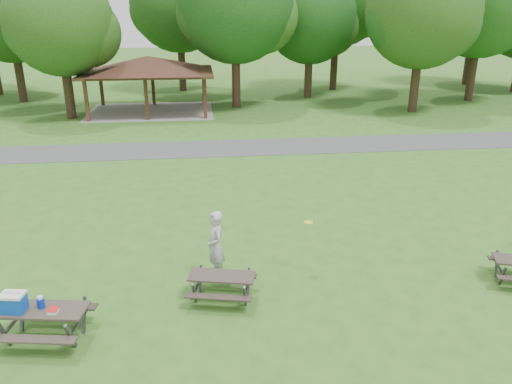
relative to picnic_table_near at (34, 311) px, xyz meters
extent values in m
plane|color=#2E5F1B|center=(4.45, 1.25, -0.74)|extent=(160.00, 160.00, 0.00)
cube|color=#404042|center=(4.45, 15.25, -0.73)|extent=(120.00, 3.20, 0.02)
cube|color=#3D2416|center=(-3.25, 22.55, 0.56)|extent=(0.22, 0.22, 2.60)
cube|color=#362213|center=(-3.25, 27.95, 0.56)|extent=(0.22, 0.22, 2.60)
cube|color=#341F13|center=(0.45, 22.55, 0.56)|extent=(0.22, 0.22, 2.60)
cube|color=#342213|center=(0.45, 27.95, 0.56)|extent=(0.22, 0.22, 2.60)
cube|color=#3A1F15|center=(4.15, 22.55, 0.56)|extent=(0.22, 0.22, 2.60)
cube|color=#362213|center=(4.15, 27.95, 0.56)|extent=(0.22, 0.22, 2.60)
cube|color=#362315|center=(0.45, 25.25, 1.94)|extent=(8.60, 6.60, 0.16)
pyramid|color=#331C14|center=(0.45, 25.25, 2.52)|extent=(7.01, 7.01, 1.00)
cube|color=gray|center=(0.45, 25.25, -0.73)|extent=(8.40, 6.40, 0.03)
cylinder|color=#2F1F15|center=(-9.55, 30.25, 1.18)|extent=(0.60, 0.60, 3.85)
sphere|color=#1A4413|center=(-9.55, 30.25, 6.03)|extent=(7.80, 7.80, 7.80)
sphere|color=#1F4B15|center=(-7.80, 30.55, 5.25)|extent=(5.07, 5.07, 5.07)
cylinder|color=black|center=(-4.55, 23.75, 1.01)|extent=(0.60, 0.60, 3.50)
sphere|color=#1D4614|center=(-4.55, 23.75, 5.23)|extent=(6.60, 6.60, 6.60)
sphere|color=#1C4313|center=(-3.07, 24.05, 4.57)|extent=(4.29, 4.29, 4.29)
sphere|color=#164915|center=(-5.87, 23.55, 4.74)|extent=(3.96, 3.96, 3.96)
cylinder|color=#321F16|center=(6.45, 26.25, 1.27)|extent=(0.60, 0.60, 4.02)
sphere|color=#124113|center=(6.45, 26.25, 6.28)|extent=(8.00, 8.00, 8.00)
sphere|color=#224E16|center=(8.25, 26.55, 5.48)|extent=(5.20, 5.20, 5.20)
sphere|color=#1A4513|center=(4.85, 26.05, 5.68)|extent=(4.80, 4.80, 4.80)
cylinder|color=#322116|center=(12.45, 29.75, 0.97)|extent=(0.60, 0.60, 3.43)
sphere|color=#123F12|center=(12.45, 29.75, 5.31)|extent=(7.00, 7.00, 7.00)
sphere|color=#1B3F12|center=(14.02, 30.05, 4.61)|extent=(4.55, 4.55, 4.55)
sphere|color=#194313|center=(11.05, 29.55, 4.79)|extent=(4.20, 4.20, 4.20)
cylinder|color=black|center=(18.45, 23.25, 1.15)|extent=(0.60, 0.60, 3.78)
sphere|color=#1F4714|center=(18.45, 23.25, 5.81)|extent=(7.40, 7.40, 7.40)
sphere|color=#174413|center=(20.11, 23.55, 5.07)|extent=(4.81, 4.81, 4.81)
sphere|color=#144112|center=(16.97, 23.05, 5.26)|extent=(4.44, 4.44, 4.44)
cylinder|color=#2F1F14|center=(24.45, 26.75, 1.36)|extent=(0.60, 0.60, 4.20)
sphere|color=#184A15|center=(24.45, 26.75, 6.53)|extent=(8.20, 8.20, 8.20)
sphere|color=#1D4814|center=(26.29, 27.05, 5.71)|extent=(5.33, 5.33, 5.33)
sphere|color=#184012|center=(22.81, 26.55, 5.92)|extent=(4.92, 4.92, 4.92)
sphere|color=#1B4012|center=(29.09, 30.05, 4.87)|extent=(4.08, 4.08, 4.08)
sphere|color=#1A4D16|center=(-10.75, 34.05, 5.83)|extent=(5.20, 5.20, 5.20)
cylinder|color=#312115|center=(2.45, 34.25, 1.32)|extent=(0.60, 0.60, 4.13)
sphere|color=#1A4D16|center=(2.45, 34.25, 6.39)|extent=(8.00, 8.00, 8.00)
sphere|color=#154C16|center=(4.25, 34.55, 5.59)|extent=(5.20, 5.20, 5.20)
sphere|color=#1B4A15|center=(0.85, 34.05, 5.79)|extent=(4.80, 4.80, 4.80)
cylinder|color=#322116|center=(15.45, 33.25, 1.53)|extent=(0.60, 0.60, 4.55)
sphere|color=#1E4E16|center=(17.34, 33.55, 6.12)|extent=(5.46, 5.46, 5.46)
sphere|color=#194814|center=(13.77, 33.05, 6.33)|extent=(5.04, 5.04, 5.04)
cylinder|color=black|center=(28.45, 34.75, 1.39)|extent=(0.60, 0.60, 4.27)
sphere|color=#123F12|center=(28.45, 34.75, 6.53)|extent=(8.00, 8.00, 8.00)
sphere|color=#194D16|center=(30.25, 35.05, 5.73)|extent=(5.20, 5.20, 5.20)
sphere|color=#1E4714|center=(26.85, 34.55, 5.93)|extent=(4.80, 4.80, 4.80)
cube|color=#322B24|center=(0.18, 0.00, 0.01)|extent=(1.95, 1.02, 0.05)
cube|color=#322A24|center=(0.09, -0.60, -0.29)|extent=(1.88, 0.56, 0.04)
cube|color=black|center=(0.28, 0.61, -0.29)|extent=(1.88, 0.56, 0.04)
cube|color=#444447|center=(-0.58, -0.26, -0.36)|extent=(0.12, 0.39, 0.81)
cube|color=#404143|center=(-0.46, 0.50, -0.36)|extent=(0.12, 0.39, 0.81)
cube|color=#454548|center=(-0.52, 0.12, -0.33)|extent=(0.30, 1.50, 0.05)
cube|color=#404043|center=(0.83, -0.49, -0.36)|extent=(0.12, 0.39, 0.81)
cube|color=#3B3B3D|center=(0.95, 0.27, -0.36)|extent=(0.12, 0.39, 0.81)
cube|color=#414144|center=(0.89, -0.11, -0.33)|extent=(0.30, 1.50, 0.05)
cube|color=#0C43B5|center=(-0.39, -0.01, 0.22)|extent=(0.52, 0.42, 0.37)
cube|color=silver|center=(-0.39, -0.01, 0.44)|extent=(0.54, 0.44, 0.06)
cylinder|color=silver|center=(-0.39, -0.01, 0.51)|extent=(0.41, 0.10, 0.03)
cylinder|color=#0B28AA|center=(0.14, 0.06, 0.15)|extent=(0.20, 0.20, 0.22)
cylinder|color=silver|center=(0.14, 0.06, 0.29)|extent=(0.15, 0.15, 0.05)
cube|color=white|center=(0.45, -0.16, 0.08)|extent=(0.23, 0.23, 0.07)
cube|color=red|center=(0.45, -0.16, 0.12)|extent=(0.25, 0.25, 0.02)
cube|color=#322924|center=(4.12, 1.16, -0.08)|extent=(1.73, 0.99, 0.04)
cube|color=#2C251F|center=(4.00, 0.64, -0.35)|extent=(1.64, 0.59, 0.04)
cube|color=black|center=(4.23, 1.69, -0.35)|extent=(1.64, 0.59, 0.04)
cube|color=#414144|center=(3.43, 0.97, -0.41)|extent=(0.13, 0.34, 0.71)
cube|color=#39393B|center=(3.58, 1.63, -0.41)|extent=(0.13, 0.34, 0.71)
cube|color=#39393B|center=(3.51, 1.30, -0.38)|extent=(0.34, 1.30, 0.04)
cube|color=#454548|center=(4.65, 0.70, -0.41)|extent=(0.13, 0.34, 0.71)
cube|color=#3D3D40|center=(4.80, 1.36, -0.41)|extent=(0.13, 0.34, 0.71)
cube|color=#414144|center=(4.73, 1.03, -0.38)|extent=(0.34, 1.30, 0.04)
cube|color=#39393B|center=(11.43, 0.90, -0.41)|extent=(0.16, 0.34, 0.70)
cube|color=#3E3E40|center=(11.64, 1.54, -0.41)|extent=(0.16, 0.34, 0.70)
cube|color=#414143|center=(11.53, 1.22, -0.39)|extent=(0.47, 1.26, 0.04)
cylinder|color=yellow|center=(6.52, 2.30, 0.75)|extent=(0.28, 0.28, 0.02)
imported|color=#AEAEB1|center=(4.01, 2.22, 0.23)|extent=(0.63, 0.80, 1.93)
camera|label=1|loc=(3.72, -9.68, 6.22)|focal=35.00mm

